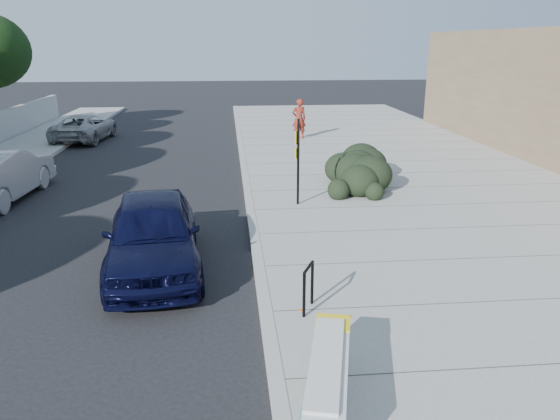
% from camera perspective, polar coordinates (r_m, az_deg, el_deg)
% --- Properties ---
extents(ground, '(120.00, 120.00, 0.00)m').
position_cam_1_polar(ground, '(11.44, -2.18, -6.60)').
color(ground, black).
rests_on(ground, ground).
extents(sidewalk_near, '(11.20, 50.00, 0.15)m').
position_cam_1_polar(sidewalk_near, '(17.25, 15.68, 1.26)').
color(sidewalk_near, gray).
rests_on(sidewalk_near, ground).
extents(curb_near, '(0.22, 50.00, 0.17)m').
position_cam_1_polar(curb_near, '(16.12, -3.25, 0.82)').
color(curb_near, '#9E9E99').
rests_on(curb_near, ground).
extents(bench, '(1.03, 2.39, 0.71)m').
position_cam_1_polar(bench, '(7.10, 5.13, -16.16)').
color(bench, gray).
rests_on(bench, sidewalk_near).
extents(bike_rack, '(0.26, 0.53, 0.83)m').
position_cam_1_polar(bike_rack, '(9.43, 2.98, -7.68)').
color(bike_rack, black).
rests_on(bike_rack, sidewalk_near).
extents(sign_post, '(0.14, 0.27, 2.44)m').
position_cam_1_polar(sign_post, '(15.37, 1.86, 5.64)').
color(sign_post, black).
rests_on(sign_post, sidewalk_near).
extents(hedge, '(3.19, 4.21, 1.42)m').
position_cam_1_polar(hedge, '(17.88, 7.84, 4.87)').
color(hedge, black).
rests_on(hedge, sidewalk_near).
extents(sedan_navy, '(2.37, 4.85, 1.59)m').
position_cam_1_polar(sedan_navy, '(11.66, -13.14, -2.39)').
color(sedan_navy, black).
rests_on(sedan_navy, ground).
extents(suv_silver, '(2.59, 4.78, 1.27)m').
position_cam_1_polar(suv_silver, '(28.45, -19.75, 8.11)').
color(suv_silver, gray).
rests_on(suv_silver, ground).
extents(pedestrian, '(0.75, 0.56, 1.89)m').
position_cam_1_polar(pedestrian, '(26.53, 2.00, 9.51)').
color(pedestrian, maroon).
rests_on(pedestrian, sidewalk_near).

